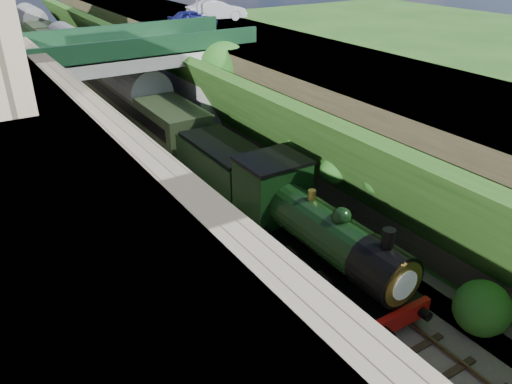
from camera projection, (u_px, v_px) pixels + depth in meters
ground at (376, 358)px, 16.74m from camera, size 160.00×160.00×0.00m
trackbed at (152, 157)px, 31.75m from camera, size 10.00×90.00×0.20m
retaining_wall at (52, 121)px, 27.58m from camera, size 1.00×90.00×7.00m
street_plateau_right at (276, 89)px, 34.88m from camera, size 8.00×90.00×6.25m
embankment_slope at (223, 108)px, 32.47m from camera, size 4.20×90.00×6.36m
track_left at (121, 162)px, 30.73m from camera, size 2.50×90.00×0.20m
track_right at (169, 151)px, 32.25m from camera, size 2.50×90.00×0.20m
road_bridge at (137, 80)px, 33.39m from camera, size 16.00×6.40×7.25m
tree at (225, 71)px, 33.12m from camera, size 3.60×3.80×6.60m
car_blue at (193, 19)px, 38.77m from camera, size 4.07×2.06×1.33m
car_silver at (216, 10)px, 42.03m from camera, size 5.19×2.52×1.64m
locomotive at (312, 231)px, 20.34m from camera, size 3.10×10.22×3.83m
tender at (225, 173)px, 26.01m from camera, size 2.70×6.00×3.05m
coach_front at (138, 104)px, 35.29m from camera, size 2.90×18.00×3.70m
coach_middle at (71, 56)px, 49.44m from camera, size 2.90×18.00×3.70m
coach_rear at (33, 30)px, 63.59m from camera, size 2.90×18.00×3.70m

